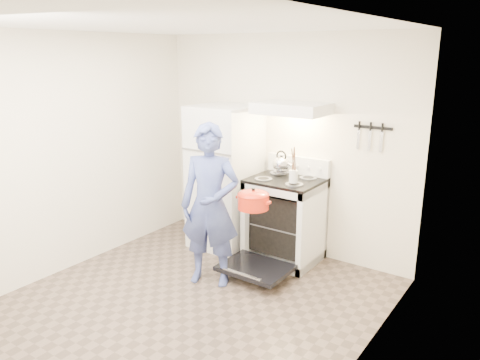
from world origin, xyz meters
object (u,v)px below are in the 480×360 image
object	(u,v)px
refrigerator	(225,177)
tea_kettle	(281,163)
stove_body	(285,221)
dutch_oven	(253,202)
person	(210,206)

from	to	relation	value
refrigerator	tea_kettle	size ratio (longest dim) A/B	6.00
stove_body	dutch_oven	bearing A→B (deg)	-87.75
stove_body	tea_kettle	world-z (taller)	tea_kettle
refrigerator	tea_kettle	xyz separation A→B (m)	(0.69, 0.12, 0.24)
refrigerator	stove_body	xyz separation A→B (m)	(0.81, 0.02, -0.39)
tea_kettle	person	distance (m)	1.05
refrigerator	dutch_oven	distance (m)	1.07
refrigerator	stove_body	bearing A→B (deg)	1.77
stove_body	person	distance (m)	1.03
person	dutch_oven	world-z (taller)	person
person	dutch_oven	bearing A→B (deg)	7.73
stove_body	dutch_oven	distance (m)	0.80
refrigerator	tea_kettle	distance (m)	0.74
tea_kettle	dutch_oven	world-z (taller)	tea_kettle
tea_kettle	person	xyz separation A→B (m)	(-0.23, -0.99, -0.27)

